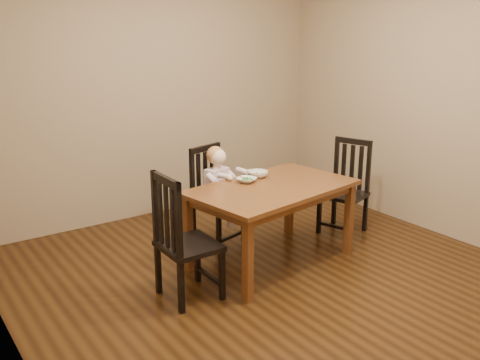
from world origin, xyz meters
TOP-DOWN VIEW (x-y plane):
  - room at (0.00, 0.00)m, footprint 4.01×4.01m
  - dining_table at (0.18, 0.22)m, footprint 1.53×1.05m
  - chair_child at (0.03, 0.90)m, footprint 0.49×0.48m
  - chair_left at (-0.77, 0.10)m, footprint 0.42×0.44m
  - chair_right at (1.26, 0.39)m, footprint 0.50×0.51m
  - toddler at (0.04, 0.85)m, footprint 0.37×0.42m
  - bowl_peas at (0.07, 0.44)m, footprint 0.22×0.22m
  - bowl_veg at (0.25, 0.51)m, footprint 0.22×0.22m
  - fork at (0.03, 0.41)m, footprint 0.12×0.09m

SIDE VIEW (x-z plane):
  - chair_right at x=1.26m, z-range -0.02..0.92m
  - chair_child at x=0.03m, z-range -0.02..0.92m
  - chair_left at x=-0.77m, z-range -0.02..0.98m
  - toddler at x=0.04m, z-range 0.33..0.83m
  - dining_table at x=0.18m, z-range 0.27..0.98m
  - bowl_peas at x=0.07m, z-range 0.71..0.75m
  - bowl_veg at x=0.25m, z-range 0.71..0.76m
  - fork at x=0.03m, z-range 0.73..0.78m
  - room at x=0.00m, z-range 0.00..2.71m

